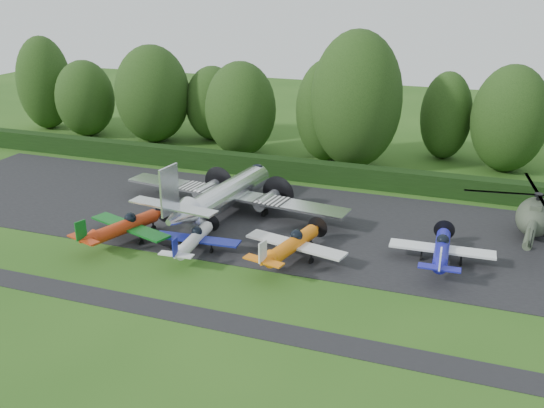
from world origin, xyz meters
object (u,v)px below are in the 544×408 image
(light_plane_orange, at_px, (292,245))
(light_plane_red, at_px, (124,226))
(light_plane_blue, at_px, (442,249))
(helicopter, at_px, (536,214))
(transport_plane, at_px, (225,195))
(light_plane_white, at_px, (194,239))

(light_plane_orange, bearing_deg, light_plane_red, 172.49)
(light_plane_blue, height_order, helicopter, helicopter)
(transport_plane, height_order, light_plane_orange, transport_plane)
(light_plane_orange, distance_m, helicopter, 19.51)
(helicopter, bearing_deg, transport_plane, -177.41)
(light_plane_white, relative_size, light_plane_orange, 0.86)
(light_plane_red, bearing_deg, helicopter, 3.17)
(light_plane_white, distance_m, helicopter, 26.32)
(transport_plane, height_order, helicopter, transport_plane)
(light_plane_red, height_order, light_plane_blue, light_plane_red)
(transport_plane, xyz_separation_m, helicopter, (24.42, 4.14, 0.03))
(transport_plane, relative_size, light_plane_blue, 2.72)
(transport_plane, height_order, light_plane_red, transport_plane)
(light_plane_red, height_order, helicopter, helicopter)
(transport_plane, bearing_deg, helicopter, 2.48)
(light_plane_red, relative_size, light_plane_white, 1.17)
(light_plane_red, bearing_deg, light_plane_blue, -8.26)
(light_plane_orange, xyz_separation_m, helicopter, (16.46, 10.46, 0.67))
(helicopter, bearing_deg, light_plane_blue, -137.15)
(light_plane_orange, bearing_deg, light_plane_white, 176.73)
(light_plane_orange, bearing_deg, light_plane_blue, 3.58)
(light_plane_white, bearing_deg, helicopter, 29.95)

